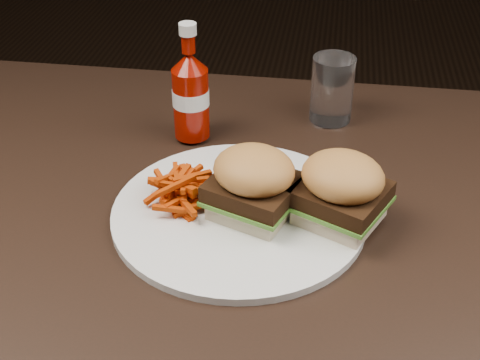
# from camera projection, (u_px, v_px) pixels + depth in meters

# --- Properties ---
(dining_table) EXTENTS (1.20, 0.80, 0.04)m
(dining_table) POSITION_uv_depth(u_px,v_px,m) (227.00, 217.00, 0.90)
(dining_table) COLOR black
(dining_table) RESTS_ON ground
(plate) EXTENTS (0.33, 0.33, 0.01)m
(plate) POSITION_uv_depth(u_px,v_px,m) (239.00, 213.00, 0.87)
(plate) COLOR white
(plate) RESTS_ON dining_table
(sandwich_half_a) EXTENTS (0.12, 0.11, 0.02)m
(sandwich_half_a) POSITION_uv_depth(u_px,v_px,m) (253.00, 206.00, 0.85)
(sandwich_half_a) COLOR beige
(sandwich_half_a) RESTS_ON plate
(sandwich_half_b) EXTENTS (0.12, 0.12, 0.02)m
(sandwich_half_b) POSITION_uv_depth(u_px,v_px,m) (339.00, 212.00, 0.84)
(sandwich_half_b) COLOR beige
(sandwich_half_b) RESTS_ON plate
(fries_pile) EXTENTS (0.11, 0.11, 0.04)m
(fries_pile) POSITION_uv_depth(u_px,v_px,m) (184.00, 188.00, 0.87)
(fries_pile) COLOR #AF4505
(fries_pile) RESTS_ON plate
(ketchup_bottle) EXTENTS (0.06, 0.06, 0.11)m
(ketchup_bottle) POSITION_uv_depth(u_px,v_px,m) (191.00, 103.00, 1.00)
(ketchup_bottle) COLOR #800C01
(ketchup_bottle) RESTS_ON dining_table
(tumbler) EXTENTS (0.08, 0.08, 0.11)m
(tumbler) POSITION_uv_depth(u_px,v_px,m) (332.00, 89.00, 1.05)
(tumbler) COLOR white
(tumbler) RESTS_ON dining_table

